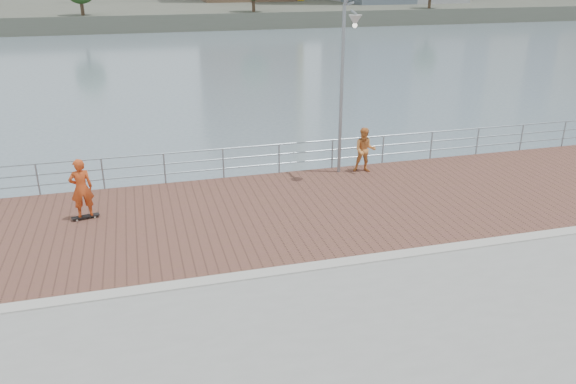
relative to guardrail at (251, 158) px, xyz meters
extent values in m
plane|color=slate|center=(0.00, -7.00, -2.69)|extent=(400.00, 400.00, 0.00)
cube|color=brown|center=(0.00, -3.40, -0.68)|extent=(40.00, 6.80, 0.02)
cube|color=#B7B5AD|center=(0.00, -7.00, -0.66)|extent=(40.00, 0.40, 0.06)
cube|color=#4C5142|center=(0.00, 115.50, -1.44)|extent=(320.00, 95.00, 2.50)
cylinder|color=#8C9EA8|center=(-7.18, 0.00, -0.14)|extent=(0.06, 0.06, 1.10)
cylinder|color=#8C9EA8|center=(-5.13, 0.00, -0.14)|extent=(0.06, 0.06, 1.10)
cylinder|color=#8C9EA8|center=(-3.08, 0.00, -0.14)|extent=(0.06, 0.06, 1.10)
cylinder|color=#8C9EA8|center=(-1.03, 0.00, -0.14)|extent=(0.06, 0.06, 1.10)
cylinder|color=#8C9EA8|center=(1.03, 0.00, -0.14)|extent=(0.06, 0.06, 1.10)
cylinder|color=#8C9EA8|center=(3.08, 0.00, -0.14)|extent=(0.06, 0.06, 1.10)
cylinder|color=#8C9EA8|center=(5.13, 0.00, -0.14)|extent=(0.06, 0.06, 1.10)
cylinder|color=#8C9EA8|center=(7.18, 0.00, -0.14)|extent=(0.06, 0.06, 1.10)
cylinder|color=#8C9EA8|center=(9.24, 0.00, -0.14)|extent=(0.06, 0.06, 1.10)
cylinder|color=#8C9EA8|center=(11.29, 0.00, -0.14)|extent=(0.06, 0.06, 1.10)
cylinder|color=#8C9EA8|center=(13.34, 0.00, -0.14)|extent=(0.06, 0.06, 1.10)
cylinder|color=#8C9EA8|center=(0.00, 0.00, 0.41)|extent=(39.00, 0.05, 0.05)
cylinder|color=#8C9EA8|center=(0.00, 0.00, 0.03)|extent=(39.00, 0.05, 0.05)
cylinder|color=#8C9EA8|center=(0.00, 0.00, -0.33)|extent=(39.00, 0.05, 0.05)
cylinder|color=gray|center=(3.17, -0.50, 2.27)|extent=(0.12, 0.12, 5.92)
cylinder|color=gray|center=(3.17, -0.99, 5.23)|extent=(0.07, 0.99, 0.07)
cone|color=#B2B2AD|center=(3.17, -1.49, 5.03)|extent=(0.43, 0.43, 0.35)
cube|color=black|center=(-5.61, -2.40, -0.59)|extent=(0.83, 0.36, 0.03)
cylinder|color=beige|center=(-5.85, -2.52, -0.64)|extent=(0.07, 0.05, 0.06)
cylinder|color=beige|center=(-5.35, -2.42, -0.64)|extent=(0.07, 0.05, 0.06)
cylinder|color=beige|center=(-5.88, -2.38, -0.64)|extent=(0.07, 0.05, 0.06)
cylinder|color=beige|center=(-5.38, -2.28, -0.64)|extent=(0.07, 0.05, 0.06)
imported|color=#D0491B|center=(-5.61, -2.40, 0.32)|extent=(0.73, 0.56, 1.81)
imported|color=#DE8841|center=(4.08, -0.72, 0.16)|extent=(0.97, 0.85, 1.66)
cylinder|color=#473323|center=(-10.00, 70.00, 1.62)|extent=(0.50, 0.50, 3.62)
camera|label=1|loc=(-3.78, -18.83, 6.40)|focal=35.00mm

